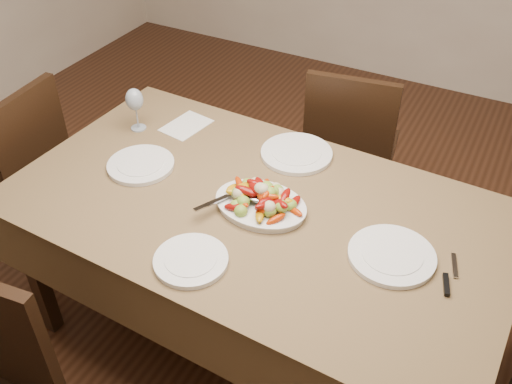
{
  "coord_description": "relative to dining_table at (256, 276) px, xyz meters",
  "views": [
    {
      "loc": [
        0.86,
        -1.12,
        2.1
      ],
      "look_at": [
        0.1,
        0.29,
        0.82
      ],
      "focal_mm": 40.0,
      "sensor_mm": 36.0,
      "label": 1
    }
  ],
  "objects": [
    {
      "name": "chair_far",
      "position": [
        0.05,
        0.94,
        0.1
      ],
      "size": [
        0.48,
        0.48,
        0.95
      ],
      "primitive_type": null,
      "rotation": [
        0.0,
        0.0,
        3.3
      ],
      "color": "black",
      "rests_on": "ground"
    },
    {
      "name": "plate_right",
      "position": [
        0.52,
        -0.03,
        0.39
      ],
      "size": [
        0.29,
        0.29,
        0.02
      ],
      "primitive_type": "cylinder",
      "color": "white",
      "rests_on": "dining_table"
    },
    {
      "name": "menu_card",
      "position": [
        -0.53,
        0.34,
        0.38
      ],
      "size": [
        0.18,
        0.23,
        0.0
      ],
      "primitive_type": "cube",
      "rotation": [
        0.0,
        0.0,
        -0.15
      ],
      "color": "silver",
      "rests_on": "dining_table"
    },
    {
      "name": "plate_far",
      "position": [
        -0.0,
        0.36,
        0.39
      ],
      "size": [
        0.29,
        0.29,
        0.02
      ],
      "primitive_type": "cylinder",
      "color": "white",
      "rests_on": "dining_table"
    },
    {
      "name": "plate_left",
      "position": [
        -0.52,
        -0.0,
        0.39
      ],
      "size": [
        0.27,
        0.27,
        0.02
      ],
      "primitive_type": "cylinder",
      "color": "white",
      "rests_on": "dining_table"
    },
    {
      "name": "table_knife",
      "position": [
        0.71,
        -0.03,
        0.38
      ],
      "size": [
        0.07,
        0.2,
        0.01
      ],
      "primitive_type": null,
      "rotation": [
        0.0,
        0.0,
        0.29
      ],
      "color": "#9EA0A8",
      "rests_on": "dining_table"
    },
    {
      "name": "plate_near",
      "position": [
        -0.05,
        -0.36,
        0.39
      ],
      "size": [
        0.25,
        0.25,
        0.02
      ],
      "primitive_type": "cylinder",
      "color": "white",
      "rests_on": "dining_table"
    },
    {
      "name": "roasted_vegetables",
      "position": [
        0.02,
        -0.01,
        0.45
      ],
      "size": [
        0.28,
        0.2,
        0.09
      ],
      "primitive_type": null,
      "rotation": [
        0.0,
        0.0,
        -0.04
      ],
      "color": "#730A07",
      "rests_on": "serving_platter"
    },
    {
      "name": "serving_spoon",
      "position": [
        -0.04,
        -0.04,
        0.43
      ],
      "size": [
        0.28,
        0.15,
        0.03
      ],
      "primitive_type": null,
      "rotation": [
        0.0,
        0.0,
        -0.36
      ],
      "color": "#9EA0A8",
      "rests_on": "serving_platter"
    },
    {
      "name": "chair_left",
      "position": [
        -1.29,
        -0.05,
        0.1
      ],
      "size": [
        0.46,
        0.46,
        0.95
      ],
      "primitive_type": null,
      "rotation": [
        0.0,
        0.0,
        -1.48
      ],
      "color": "black",
      "rests_on": "ground"
    },
    {
      "name": "floor",
      "position": [
        -0.1,
        -0.29,
        -0.38
      ],
      "size": [
        6.0,
        6.0,
        0.0
      ],
      "primitive_type": "plane",
      "color": "#3C2012",
      "rests_on": "ground"
    },
    {
      "name": "serving_platter",
      "position": [
        0.02,
        -0.01,
        0.39
      ],
      "size": [
        0.35,
        0.26,
        0.02
      ],
      "primitive_type": "ellipsoid",
      "rotation": [
        0.0,
        0.0,
        -0.04
      ],
      "color": "white",
      "rests_on": "dining_table"
    },
    {
      "name": "dining_table",
      "position": [
        0.0,
        0.0,
        0.0
      ],
      "size": [
        1.88,
        1.11,
        0.76
      ],
      "primitive_type": "cube",
      "rotation": [
        0.0,
        0.0,
        -0.04
      ],
      "color": "brown",
      "rests_on": "ground"
    },
    {
      "name": "wine_glass",
      "position": [
        -0.7,
        0.22,
        0.48
      ],
      "size": [
        0.08,
        0.08,
        0.2
      ],
      "primitive_type": null,
      "color": "#8C99A5",
      "rests_on": "dining_table"
    }
  ]
}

